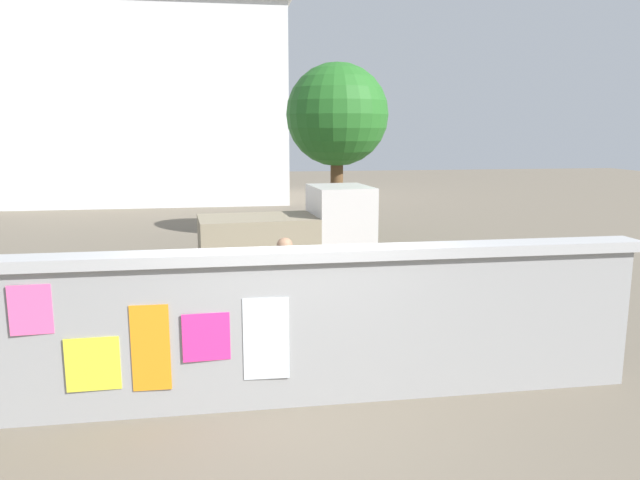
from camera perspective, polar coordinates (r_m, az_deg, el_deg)
The scene contains 9 objects.
ground at distance 14.68m, azimuth -6.05°, elevation -1.59°, with size 60.00×60.00×0.00m, color #6B6051.
poster_wall at distance 6.73m, azimuth -2.49°, elevation -8.05°, with size 8.12×0.42×1.76m.
auto_rickshaw_truck at distance 12.78m, azimuth -2.35°, elevation 0.78°, with size 3.71×1.80×1.85m.
motorcycle at distance 11.33m, azimuth -19.73°, elevation -3.34°, with size 1.89×0.61×0.87m.
bicycle_near at distance 11.20m, azimuth 11.57°, elevation -3.61°, with size 1.68×0.51×0.95m.
bicycle_far at distance 8.77m, azimuth -12.32°, elevation -7.56°, with size 1.71×0.44×0.95m.
person_walking at distance 8.15m, azimuth -3.31°, elevation -4.16°, with size 0.43×0.43×1.62m.
tree_roadside at distance 16.79m, azimuth 1.63°, elevation 11.67°, with size 2.79×2.79×4.83m.
building_background at distance 27.71m, azimuth -16.22°, elevation 12.43°, with size 12.05×6.99×8.39m.
Camera 1 is at (-0.73, -6.35, 3.03)m, focal length 33.84 mm.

